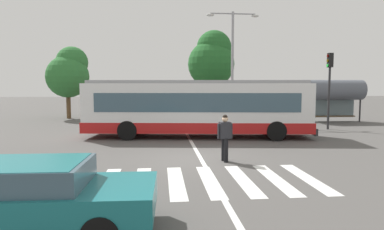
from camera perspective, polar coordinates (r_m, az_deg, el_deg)
The scene contains 15 objects.
ground_plane at distance 12.52m, azimuth 0.71°, elevation -7.61°, with size 160.00×160.00×0.00m, color #514F4C.
city_transit_bus at distance 17.59m, azimuth 0.93°, elevation 1.26°, with size 12.27×4.01×3.06m.
pedestrian_crossing_street at distance 11.90m, azimuth 5.78°, elevation -3.55°, with size 0.57×0.41×1.72m.
foreground_sedan at distance 6.85m, azimuth -26.29°, elevation -12.15°, with size 4.56×1.98×1.35m.
parked_car_red at distance 28.58m, azimuth -13.05°, elevation 0.90°, with size 1.96×4.55×1.35m.
parked_car_blue at distance 27.90m, azimuth -7.62°, elevation 0.89°, with size 1.91×4.52×1.35m.
parked_car_champagne at distance 28.07m, azimuth -2.52°, elevation 0.95°, with size 1.91×4.52×1.35m.
parked_car_black at distance 28.48m, azimuth 3.03°, elevation 1.01°, with size 1.99×4.56×1.35m.
traffic_light_far_corner at distance 22.55m, azimuth 22.92°, elevation 5.90°, with size 0.33×0.32×4.85m.
bus_stop_shelter at distance 27.36m, azimuth 23.22°, elevation 3.92°, with size 4.89×1.54×3.25m.
twin_arm_street_lamp at distance 25.21m, azimuth 7.09°, elevation 10.43°, with size 4.01×0.32×8.33m.
background_tree_left at distance 30.03m, azimuth -20.73°, elevation 6.98°, with size 3.58×3.58×6.19m.
background_tree_right at distance 33.90m, azimuth 3.51°, elevation 9.68°, with size 4.77×4.77×8.49m.
crosswalk_painted_stripes at distance 9.59m, azimuth 0.19°, elevation -11.51°, with size 7.30×3.29×0.01m.
lane_center_line at distance 14.48m, azimuth 0.53°, elevation -5.87°, with size 0.16×24.00×0.01m, color silver.
Camera 1 is at (-1.34, -12.14, 2.72)m, focal length 30.47 mm.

